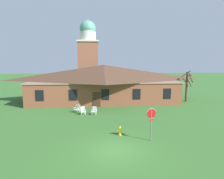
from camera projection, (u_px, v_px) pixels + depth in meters
The scene contains 9 objects.
ground_plane at pixel (115, 151), 13.34m from camera, with size 200.00×200.00×0.00m, color #336028.
brick_building at pixel (104, 82), 31.19m from camera, with size 23.35×10.40×5.87m.
dome_tower at pixel (88, 56), 46.17m from camera, with size 5.18×5.18×17.14m.
stop_sign at pixel (151, 118), 14.81m from camera, with size 0.78×0.24×2.65m.
lawn_chair_by_porch at pixel (77, 108), 23.65m from camera, with size 0.84×0.87×0.96m.
lawn_chair_near_door at pixel (83, 110), 22.64m from camera, with size 0.73×0.78×0.96m.
lawn_chair_left_end at pixel (94, 110), 22.65m from camera, with size 0.71×0.74×0.96m.
bare_tree_beside_building at pixel (187, 85), 29.91m from camera, with size 1.66×1.89×4.98m.
fire_hydrant at pixel (120, 131), 16.16m from camera, with size 0.36×0.28×0.79m.
Camera 1 is at (-1.30, -12.53, 6.19)m, focal length 30.16 mm.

